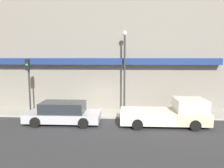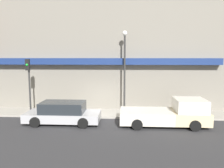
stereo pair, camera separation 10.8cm
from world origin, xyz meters
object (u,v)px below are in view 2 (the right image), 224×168
Objects in this scene: fire_hydrant at (141,111)px; traffic_light at (29,77)px; parked_car at (63,113)px; street_lamp at (125,63)px; pickup_truck at (169,114)px.

fire_hydrant is 0.15× the size of traffic_light.
fire_hydrant is (5.21, 1.69, -0.25)m from parked_car.
street_lamp is (-1.23, 1.03, 3.45)m from fire_hydrant.
street_lamp reaches higher than pickup_truck.
parked_car is at bearing -145.64° from street_lamp.
traffic_light is at bearing -170.39° from street_lamp.
pickup_truck reaches higher than parked_car.
street_lamp reaches higher than traffic_light.
pickup_truck is 0.89× the size of street_lamp.
street_lamp is at bearing 33.16° from parked_car.
fire_hydrant is (-1.63, 1.69, -0.31)m from pickup_truck.
street_lamp is 1.51× the size of traffic_light.
traffic_light reaches higher than fire_hydrant.
pickup_truck reaches higher than fire_hydrant.
street_lamp is (-2.86, 2.72, 3.14)m from pickup_truck.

